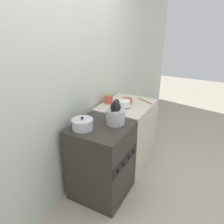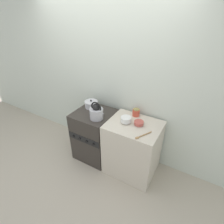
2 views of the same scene
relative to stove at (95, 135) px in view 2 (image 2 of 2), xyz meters
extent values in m
plane|color=#B2A893|center=(0.00, -0.30, -0.43)|extent=(12.00, 12.00, 0.00)
cube|color=silver|center=(0.00, 0.39, 0.82)|extent=(7.00, 0.06, 2.50)
cube|color=#332D28|center=(0.00, 0.00, 0.00)|extent=(0.60, 0.59, 0.87)
cube|color=black|center=(0.00, -0.30, 0.10)|extent=(0.57, 0.01, 0.11)
cylinder|color=black|center=(-0.19, -0.31, 0.10)|extent=(0.04, 0.02, 0.04)
cylinder|color=black|center=(-0.07, -0.31, 0.10)|extent=(0.04, 0.02, 0.04)
cylinder|color=black|center=(0.07, -0.31, 0.10)|extent=(0.04, 0.02, 0.04)
cylinder|color=black|center=(0.19, -0.31, 0.10)|extent=(0.04, 0.02, 0.04)
cube|color=beige|center=(0.69, 0.01, 0.01)|extent=(0.75, 0.62, 0.88)
cylinder|color=#B2B2B7|center=(0.13, -0.11, 0.51)|extent=(0.20, 0.20, 0.16)
sphere|color=black|center=(0.13, -0.11, 0.62)|extent=(0.11, 0.11, 0.11)
torus|color=black|center=(0.13, -0.11, 0.62)|extent=(0.17, 0.02, 0.17)
cone|color=#B2B2B7|center=(0.23, -0.11, 0.54)|extent=(0.10, 0.04, 0.08)
cylinder|color=silver|center=(-0.13, 0.13, 0.48)|extent=(0.21, 0.21, 0.10)
cylinder|color=silver|center=(-0.13, 0.13, 0.53)|extent=(0.22, 0.22, 0.01)
sphere|color=black|center=(-0.13, 0.13, 0.56)|extent=(0.03, 0.03, 0.03)
cylinder|color=white|center=(0.57, 0.00, 0.45)|extent=(0.07, 0.07, 0.02)
cylinder|color=white|center=(0.57, 0.00, 0.50)|extent=(0.15, 0.15, 0.07)
cylinder|color=#B75147|center=(0.75, 0.04, 0.45)|extent=(0.06, 0.06, 0.01)
cylinder|color=#B75147|center=(0.75, 0.04, 0.48)|extent=(0.13, 0.13, 0.05)
cylinder|color=#CC4C38|center=(0.62, 0.24, 0.49)|extent=(0.11, 0.11, 0.10)
cylinder|color=#998C4C|center=(0.62, 0.24, 0.55)|extent=(0.09, 0.09, 0.01)
cylinder|color=#A37A4C|center=(0.91, -0.13, 0.45)|extent=(0.11, 0.19, 0.02)
ellipsoid|color=#A37A4C|center=(0.85, -0.25, 0.45)|extent=(0.06, 0.07, 0.02)
camera|label=1|loc=(-1.74, -1.06, 1.47)|focal=35.00mm
camera|label=2|loc=(1.44, -1.89, 1.85)|focal=28.00mm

